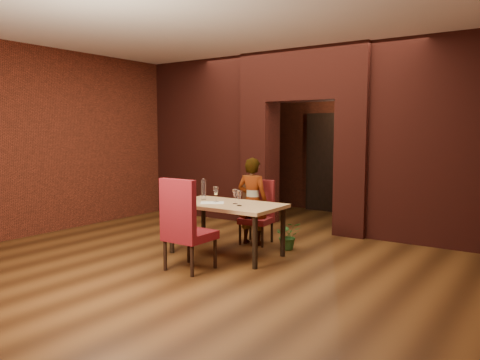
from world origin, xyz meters
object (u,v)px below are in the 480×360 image
at_px(person_seated, 252,201).
at_px(water_bottle, 204,189).
at_px(potted_plant, 288,235).
at_px(dining_table, 226,229).
at_px(chair_far, 256,212).
at_px(wine_bucket, 185,193).
at_px(wine_glass_b, 235,197).
at_px(wine_glass_a, 216,194).
at_px(wine_glass_c, 239,198).
at_px(chair_near, 190,224).

relative_size(person_seated, water_bottle, 4.25).
bearing_deg(person_seated, potted_plant, 174.46).
bearing_deg(dining_table, chair_far, 89.97).
relative_size(wine_bucket, potted_plant, 0.56).
distance_m(wine_glass_b, water_bottle, 0.63).
xyz_separation_m(dining_table, wine_bucket, (-0.60, -0.20, 0.49)).
xyz_separation_m(person_seated, water_bottle, (-0.45, -0.65, 0.23)).
distance_m(chair_far, water_bottle, 0.95).
height_order(dining_table, potted_plant, dining_table).
relative_size(person_seated, wine_glass_b, 6.65).
distance_m(wine_glass_a, potted_plant, 1.26).
xyz_separation_m(person_seated, wine_glass_c, (0.33, -0.83, 0.17)).
relative_size(chair_far, potted_plant, 2.36).
distance_m(wine_glass_a, wine_glass_c, 0.48).
xyz_separation_m(chair_far, wine_glass_b, (0.15, -0.78, 0.35)).
relative_size(chair_near, wine_glass_c, 5.71).
bearing_deg(chair_near, dining_table, -86.28).
relative_size(chair_near, potted_plant, 2.81).
distance_m(dining_table, person_seated, 0.80).
xyz_separation_m(water_bottle, potted_plant, (1.07, 0.68, -0.70)).
distance_m(person_seated, wine_glass_b, 0.76).
height_order(dining_table, chair_far, chair_far).
bearing_deg(potted_plant, wine_glass_c, -109.30).
xyz_separation_m(wine_glass_a, wine_bucket, (-0.42, -0.20, 0.01)).
relative_size(person_seated, wine_bucket, 5.78).
bearing_deg(potted_plant, wine_bucket, -141.03).
bearing_deg(potted_plant, chair_near, -108.51).
distance_m(wine_glass_b, potted_plant, 1.08).
bearing_deg(wine_glass_b, dining_table, -173.44).
relative_size(chair_far, chair_near, 0.84).
height_order(wine_glass_c, wine_bucket, wine_bucket).
distance_m(dining_table, potted_plant, 0.98).
bearing_deg(dining_table, chair_near, -87.38).
bearing_deg(person_seated, chair_near, 85.45).
xyz_separation_m(dining_table, wine_glass_c, (0.29, -0.09, 0.48)).
relative_size(wine_glass_a, wine_bucket, 0.93).
relative_size(person_seated, potted_plant, 3.23).
relative_size(wine_glass_c, potted_plant, 0.49).
xyz_separation_m(person_seated, wine_bucket, (-0.56, -0.94, 0.18)).
height_order(dining_table, person_seated, person_seated).
relative_size(wine_glass_b, water_bottle, 0.64).
height_order(person_seated, water_bottle, person_seated).
bearing_deg(chair_far, wine_bucket, -129.12).
xyz_separation_m(chair_near, water_bottle, (-0.53, 0.93, 0.32)).
height_order(chair_far, wine_bucket, chair_far).
relative_size(wine_glass_a, potted_plant, 0.52).
xyz_separation_m(chair_far, person_seated, (-0.03, -0.06, 0.18)).
relative_size(chair_near, wine_glass_b, 5.78).
distance_m(wine_glass_c, potted_plant, 1.11).
distance_m(person_seated, water_bottle, 0.82).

